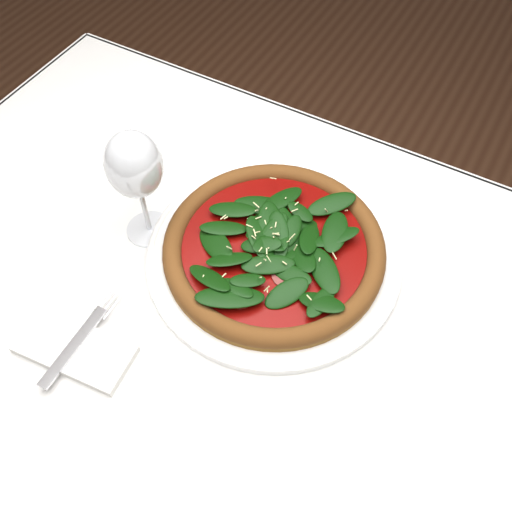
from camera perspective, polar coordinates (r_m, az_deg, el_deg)
The scene contains 7 objects.
ground at distance 1.49m, azimuth -0.78°, elevation -19.85°, with size 6.00×6.00×0.00m, color brown.
dining_table at distance 0.88m, azimuth -1.26°, elevation -8.39°, with size 1.21×0.81×0.75m.
plate at distance 0.83m, azimuth 1.78°, elevation 0.15°, with size 0.37×0.37×0.02m.
pizza at distance 0.81m, azimuth 1.82°, elevation 1.02°, with size 0.39×0.39×0.04m.
wine_glass at distance 0.78m, azimuth -12.06°, elevation 8.67°, with size 0.08×0.08×0.19m.
napkin at distance 0.79m, azimuth -17.64°, elevation -8.88°, with size 0.15×0.07×0.01m, color white.
fork at distance 0.79m, azimuth -16.52°, elevation -6.96°, with size 0.03×0.16×0.00m.
Camera 1 is at (0.21, -0.34, 1.43)m, focal length 40.00 mm.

